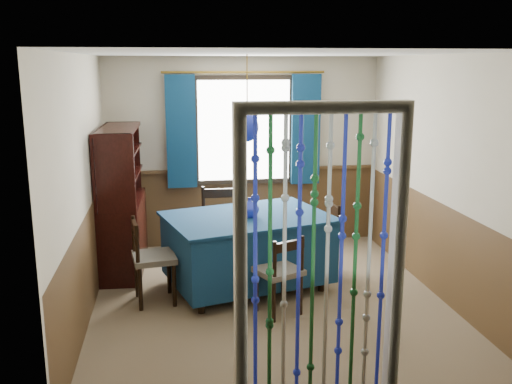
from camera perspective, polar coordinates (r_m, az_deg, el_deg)
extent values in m
plane|color=brown|center=(6.04, 1.31, -10.76)|extent=(4.00, 4.00, 0.00)
plane|color=silver|center=(5.54, 1.45, 13.67)|extent=(4.00, 4.00, 0.00)
plane|color=#C0B69D|center=(7.61, -1.26, 3.98)|extent=(3.60, 0.00, 3.60)
plane|color=#C0B69D|center=(3.77, 6.72, -5.26)|extent=(3.60, 0.00, 3.60)
plane|color=#C0B69D|center=(5.64, -16.95, 0.31)|extent=(0.00, 4.00, 4.00)
plane|color=#C0B69D|center=(6.23, 17.92, 1.39)|extent=(0.00, 4.00, 4.00)
plane|color=#4C341C|center=(7.74, -1.22, -1.53)|extent=(3.60, 0.00, 3.60)
plane|color=#4C341C|center=(4.08, 6.38, -15.27)|extent=(3.60, 0.00, 3.60)
plane|color=#4C341C|center=(5.84, -16.32, -6.89)|extent=(0.00, 4.00, 4.00)
plane|color=#4C341C|center=(6.40, 17.34, -5.20)|extent=(0.00, 4.00, 4.00)
cube|color=black|center=(7.52, -1.22, 6.18)|extent=(1.32, 0.12, 1.42)
cube|color=navy|center=(6.22, -0.84, -5.61)|extent=(1.87, 1.51, 0.66)
cube|color=navy|center=(6.12, -0.85, -2.52)|extent=(1.94, 1.58, 0.03)
cylinder|color=black|center=(5.76, -5.49, -11.30)|extent=(0.07, 0.07, 0.14)
cylinder|color=black|center=(6.29, 6.54, -9.17)|extent=(0.07, 0.07, 0.14)
cylinder|color=black|center=(6.50, -7.94, -8.47)|extent=(0.07, 0.07, 0.14)
cylinder|color=black|center=(6.98, 2.97, -6.85)|extent=(0.07, 0.07, 0.14)
cylinder|color=black|center=(5.49, 1.79, -10.94)|extent=(0.04, 0.04, 0.41)
cylinder|color=black|center=(5.67, 4.50, -10.20)|extent=(0.04, 0.04, 0.41)
cylinder|color=black|center=(5.72, 0.06, -9.92)|extent=(0.04, 0.04, 0.41)
cylinder|color=black|center=(5.89, 2.70, -9.26)|extent=(0.04, 0.04, 0.41)
cube|color=#5B5549|center=(5.60, 2.29, -7.89)|extent=(0.52, 0.51, 0.05)
cube|color=black|center=(5.38, 3.30, -5.41)|extent=(0.33, 0.17, 0.09)
cylinder|color=black|center=(5.34, 1.89, -7.00)|extent=(0.04, 0.04, 0.40)
cylinder|color=black|center=(5.51, 4.63, -6.37)|extent=(0.04, 0.04, 0.40)
cylinder|color=black|center=(7.07, -1.97, -5.09)|extent=(0.05, 0.05, 0.49)
cylinder|color=black|center=(7.04, -5.19, -5.21)|extent=(0.05, 0.05, 0.49)
cylinder|color=black|center=(6.72, -1.63, -6.07)|extent=(0.05, 0.05, 0.49)
cylinder|color=black|center=(6.69, -5.03, -6.20)|extent=(0.05, 0.05, 0.49)
cube|color=#5B5549|center=(6.79, -3.48, -3.42)|extent=(0.48, 0.46, 0.07)
cube|color=black|center=(6.90, -3.65, -0.11)|extent=(0.42, 0.05, 0.11)
cylinder|color=black|center=(6.95, -2.00, -1.28)|extent=(0.04, 0.04, 0.48)
cylinder|color=black|center=(6.92, -5.28, -1.39)|extent=(0.04, 0.04, 0.48)
cylinder|color=black|center=(6.17, -11.83, -8.28)|extent=(0.04, 0.04, 0.45)
cylinder|color=black|center=(5.84, -11.49, -9.50)|extent=(0.04, 0.04, 0.45)
cylinder|color=black|center=(6.21, -8.70, -8.03)|extent=(0.04, 0.04, 0.45)
cylinder|color=black|center=(5.88, -8.17, -9.23)|extent=(0.04, 0.04, 0.45)
cube|color=#5B5549|center=(5.93, -10.14, -6.46)|extent=(0.48, 0.49, 0.06)
cube|color=black|center=(5.82, -12.02, -3.54)|extent=(0.09, 0.38, 0.10)
cylinder|color=black|center=(6.03, -12.12, -4.35)|extent=(0.04, 0.04, 0.44)
cylinder|color=black|center=(5.69, -11.79, -5.38)|extent=(0.04, 0.04, 0.44)
cylinder|color=black|center=(6.65, 8.09, -6.68)|extent=(0.04, 0.04, 0.43)
cylinder|color=black|center=(6.94, 6.99, -5.79)|extent=(0.04, 0.04, 0.43)
cylinder|color=black|center=(6.53, 5.49, -6.96)|extent=(0.04, 0.04, 0.43)
cylinder|color=black|center=(6.83, 4.49, -6.04)|extent=(0.04, 0.04, 0.43)
cube|color=#5B5549|center=(6.66, 6.32, -4.38)|extent=(0.45, 0.46, 0.06)
cube|color=black|center=(6.64, 7.75, -1.66)|extent=(0.08, 0.36, 0.10)
cylinder|color=black|center=(6.52, 8.29, -3.15)|extent=(0.04, 0.04, 0.42)
cylinder|color=black|center=(6.82, 7.16, -2.41)|extent=(0.04, 0.04, 0.42)
cube|color=black|center=(6.97, -13.08, -4.15)|extent=(0.50, 1.31, 0.85)
cube|color=black|center=(6.17, -13.88, 1.76)|extent=(0.40, 0.06, 0.85)
cube|color=black|center=(7.38, -13.07, 3.57)|extent=(0.40, 0.06, 0.85)
cube|color=black|center=(6.72, -13.62, 6.14)|extent=(0.45, 1.31, 0.04)
cube|color=black|center=(6.80, -15.16, 2.68)|extent=(0.07, 1.28, 0.85)
cube|color=black|center=(6.79, -13.14, 1.72)|extent=(0.39, 1.23, 0.02)
cube|color=black|center=(6.75, -13.26, 4.05)|extent=(0.39, 1.23, 0.02)
cylinder|color=olive|center=(5.91, -0.89, 10.03)|extent=(0.01, 0.01, 0.74)
ellipsoid|color=#16239A|center=(5.94, -0.88, 6.47)|extent=(0.24, 0.24, 0.29)
cylinder|color=olive|center=(5.92, -0.89, 7.88)|extent=(0.07, 0.07, 0.03)
imported|color=#16239A|center=(6.05, -0.64, -1.61)|extent=(0.19, 0.19, 0.19)
imported|color=beige|center=(6.57, -13.11, 1.70)|extent=(0.23, 0.23, 0.05)
imported|color=beige|center=(7.08, -12.74, 0.42)|extent=(0.19, 0.19, 0.17)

